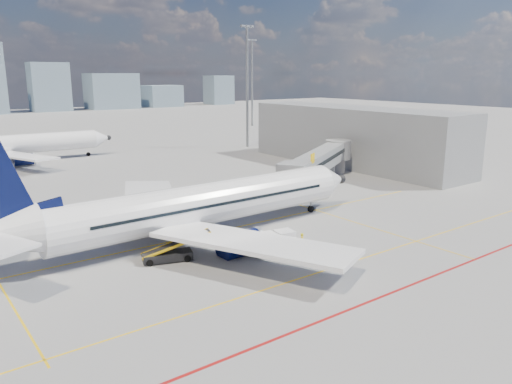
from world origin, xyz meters
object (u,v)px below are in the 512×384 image
(main_aircraft, at_px, (191,207))
(ramp_worker, at_px, (302,242))
(second_aircraft, at_px, (10,145))
(belt_loader, at_px, (169,254))
(cargo_dolly, at_px, (276,242))
(baggage_tug, at_px, (268,245))

(main_aircraft, relative_size, ramp_worker, 26.17)
(second_aircraft, bearing_deg, belt_loader, -86.87)
(main_aircraft, relative_size, belt_loader, 6.95)
(main_aircraft, height_order, second_aircraft, main_aircraft)
(main_aircraft, bearing_deg, second_aircraft, 93.75)
(second_aircraft, distance_m, belt_loader, 60.40)
(main_aircraft, distance_m, cargo_dolly, 9.10)
(baggage_tug, distance_m, ramp_worker, 3.28)
(belt_loader, height_order, ramp_worker, belt_loader)
(second_aircraft, distance_m, cargo_dolly, 64.98)
(cargo_dolly, bearing_deg, belt_loader, 164.09)
(second_aircraft, height_order, baggage_tug, second_aircraft)
(second_aircraft, relative_size, ramp_worker, 22.28)
(second_aircraft, distance_m, baggage_tug, 64.56)
(second_aircraft, relative_size, baggage_tug, 15.00)
(cargo_dolly, bearing_deg, baggage_tug, 158.68)
(belt_loader, bearing_deg, baggage_tug, -6.69)
(baggage_tug, bearing_deg, second_aircraft, 93.71)
(belt_loader, bearing_deg, cargo_dolly, -7.13)
(main_aircraft, xyz_separation_m, second_aircraft, (-4.82, 56.48, 0.01))
(cargo_dolly, relative_size, belt_loader, 0.63)
(baggage_tug, bearing_deg, main_aircraft, 111.09)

